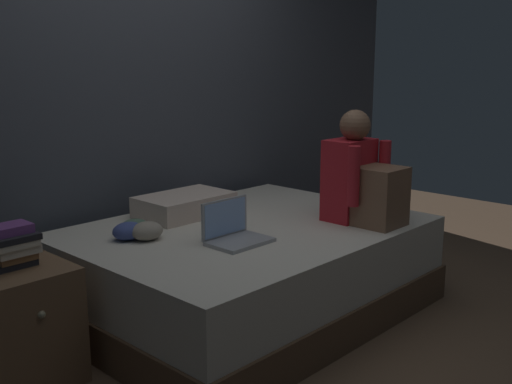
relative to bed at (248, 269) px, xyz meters
The scene contains 9 objects.
ground_plane 0.44m from the bed, 123.69° to the right, with size 8.00×8.00×0.00m, color brown.
wall_back 1.43m from the bed, 102.53° to the left, with size 5.60×0.10×2.70m, color #424751.
bed is the anchor object (origin of this frame).
nightstand 1.31m from the bed, behind, with size 0.44×0.46×0.55m.
person_sitting 0.85m from the bed, 38.48° to the right, with size 0.39×0.44×0.65m.
laptop 0.46m from the bed, 148.43° to the right, with size 0.32×0.23×0.22m.
pillow 0.57m from the bed, 101.35° to the left, with size 0.56×0.36×0.13m, color beige.
book_stack 1.37m from the bed, behind, with size 0.23×0.17×0.19m.
clothes_pile 0.71m from the bed, 157.04° to the left, with size 0.24×0.27×0.10m.
Camera 1 is at (-2.22, -2.06, 1.45)m, focal length 42.62 mm.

